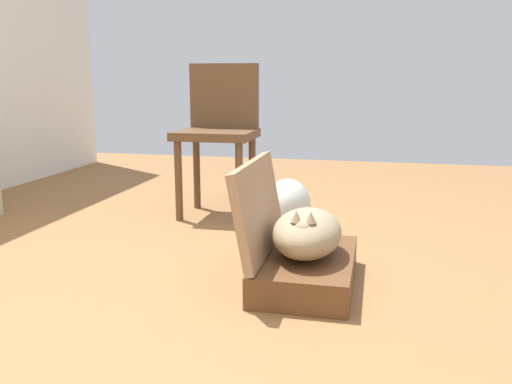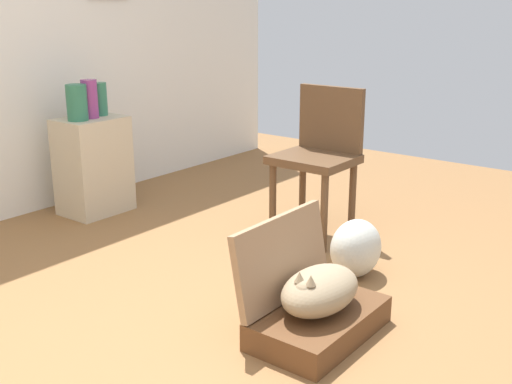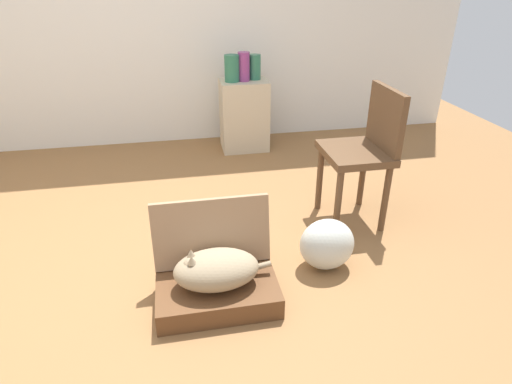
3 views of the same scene
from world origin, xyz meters
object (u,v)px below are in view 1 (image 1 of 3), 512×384
at_px(chair, 219,129).
at_px(plastic_bag_white, 287,208).
at_px(cat, 307,233).
at_px(suitcase_base, 306,269).

bearing_deg(chair, plastic_bag_white, -39.21).
relative_size(cat, plastic_bag_white, 1.61).
bearing_deg(suitcase_base, chair, 32.78).
height_order(suitcase_base, plastic_bag_white, plastic_bag_white).
xyz_separation_m(suitcase_base, plastic_bag_white, (0.67, 0.19, 0.09)).
bearing_deg(suitcase_base, cat, 175.48).
relative_size(suitcase_base, plastic_bag_white, 1.97).
xyz_separation_m(cat, plastic_bag_white, (0.67, 0.19, -0.06)).
xyz_separation_m(cat, chair, (1.08, 0.69, 0.31)).
relative_size(cat, chair, 0.56).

